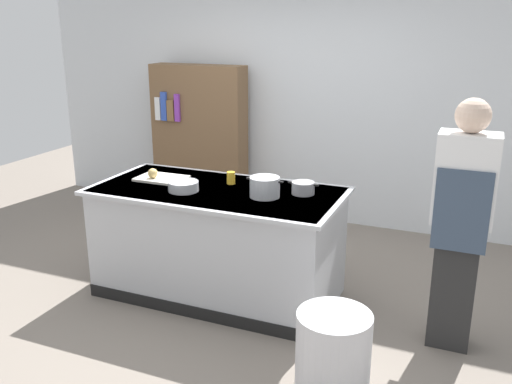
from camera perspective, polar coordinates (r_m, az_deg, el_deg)
ground_plane at (r=4.72m, az=-3.80°, el=-10.21°), size 10.00×10.00×0.00m
back_wall at (r=6.18m, az=4.77°, el=10.93°), size 6.40×0.12×3.00m
counter_island at (r=4.53m, az=-3.92°, el=-4.99°), size 1.98×0.98×0.90m
cutting_board at (r=4.70m, az=-9.66°, el=1.39°), size 0.40×0.28×0.02m
onion at (r=4.68m, az=-10.54°, el=1.90°), size 0.08×0.08×0.08m
stock_pot at (r=4.17m, az=0.90°, el=0.52°), size 0.29×0.23×0.15m
sauce_pan at (r=4.26m, az=4.85°, el=0.42°), size 0.24×0.17×0.09m
mixing_bowl at (r=4.36m, az=-7.46°, el=0.59°), size 0.24×0.24×0.08m
juice_cup at (r=4.51m, az=-2.59°, el=1.46°), size 0.07×0.07×0.10m
trash_bin at (r=3.48m, az=7.89°, el=-16.22°), size 0.45×0.45×0.54m
person_chef at (r=3.88m, az=20.26°, el=-2.84°), size 0.38×0.25×1.72m
bookshelf at (r=6.45m, az=-5.82°, el=5.33°), size 1.10×0.31×1.70m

